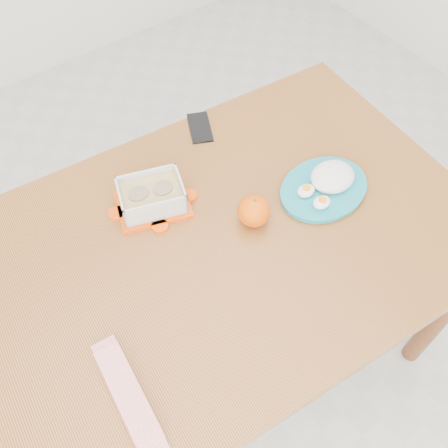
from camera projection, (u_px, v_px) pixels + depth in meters
ground at (240, 291)px, 1.99m from camera, size 3.50×3.50×0.00m
dining_table at (224, 257)px, 1.31m from camera, size 1.35×0.96×0.75m
food_container at (152, 197)px, 1.26m from camera, size 0.22×0.19×0.08m
orange_fruit at (254, 211)px, 1.23m from camera, size 0.08×0.08×0.08m
rice_plate at (327, 184)px, 1.31m from camera, size 0.25×0.25×0.07m
candy_bar at (128, 395)px, 1.00m from camera, size 0.08×0.23×0.02m
smartphone at (200, 128)px, 1.46m from camera, size 0.11×0.14×0.01m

